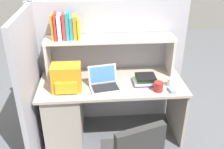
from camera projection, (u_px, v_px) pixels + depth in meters
name	position (u px, v px, depth m)	size (l,w,h in m)	color
ground_plane	(112.00, 133.00, 3.20)	(8.00, 8.00, 0.00)	#595B60
desk	(78.00, 108.00, 2.98)	(1.60, 0.70, 0.73)	#AAA093
cubicle_partition_rear	(109.00, 64.00, 3.18)	(1.84, 0.05, 1.55)	#9E9EA8
cubicle_partition_left	(32.00, 84.00, 2.74)	(0.05, 1.06, 1.55)	#9E9EA8
overhead_hutch	(110.00, 46.00, 2.88)	(1.44, 0.28, 0.45)	#BCB7AC
reference_books_on_shelf	(66.00, 27.00, 2.73)	(0.30, 0.19, 0.29)	orange
laptop	(104.00, 83.00, 2.74)	(0.35, 0.31, 0.22)	#B7BABF
backpack	(66.00, 78.00, 2.66)	(0.30, 0.22, 0.28)	orange
computer_mouse	(172.00, 90.00, 2.68)	(0.06, 0.10, 0.03)	#7299C6
paper_cup	(171.00, 82.00, 2.77)	(0.08, 0.08, 0.09)	white
snack_canister	(158.00, 87.00, 2.67)	(0.10, 0.10, 0.10)	maroon
desk_book_stack	(145.00, 80.00, 2.81)	(0.26, 0.20, 0.10)	purple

